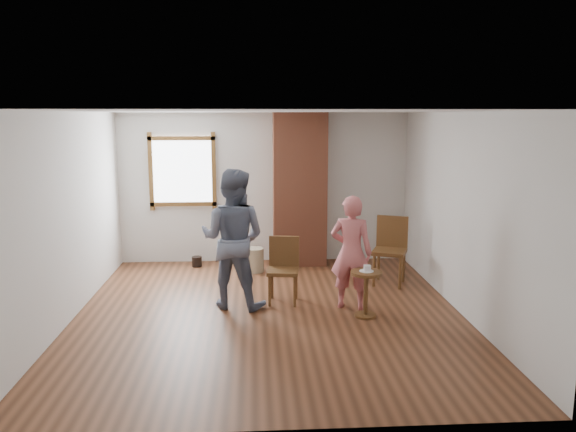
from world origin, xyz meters
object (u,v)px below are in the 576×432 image
(dining_chair_left, at_px, (284,266))
(dining_chair_right, at_px, (391,246))
(person_pink, at_px, (351,252))
(man, at_px, (233,239))
(side_table, at_px, (366,286))
(stoneware_crock, at_px, (254,260))

(dining_chair_left, relative_size, dining_chair_right, 0.87)
(dining_chair_left, height_order, person_pink, person_pink)
(dining_chair_right, xyz_separation_m, man, (-2.37, -0.92, 0.36))
(dining_chair_right, distance_m, man, 2.56)
(dining_chair_right, relative_size, person_pink, 0.67)
(dining_chair_left, relative_size, side_table, 1.50)
(man, bearing_deg, person_pink, -168.21)
(dining_chair_left, height_order, side_table, dining_chair_left)
(man, height_order, person_pink, man)
(side_table, xyz_separation_m, man, (-1.70, 0.52, 0.53))
(side_table, bearing_deg, dining_chair_right, 65.19)
(stoneware_crock, height_order, side_table, side_table)
(dining_chair_left, height_order, dining_chair_right, dining_chair_right)
(dining_chair_left, xyz_separation_m, man, (-0.68, -0.17, 0.43))
(side_table, relative_size, person_pink, 0.39)
(dining_chair_left, bearing_deg, stoneware_crock, 112.47)
(dining_chair_right, bearing_deg, man, -136.32)
(stoneware_crock, xyz_separation_m, dining_chair_right, (2.08, -0.75, 0.38))
(dining_chair_left, distance_m, dining_chair_right, 1.84)
(stoneware_crock, bearing_deg, side_table, -57.00)
(dining_chair_left, xyz_separation_m, person_pink, (0.88, -0.34, 0.26))
(dining_chair_left, bearing_deg, man, -158.64)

